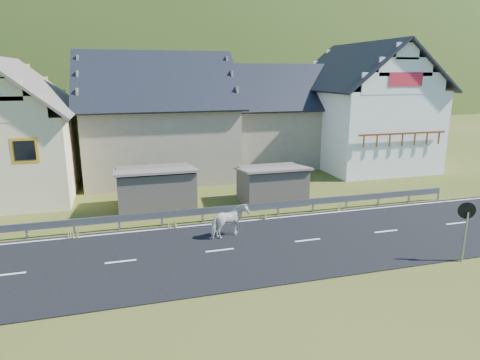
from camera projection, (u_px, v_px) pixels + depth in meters
name	position (u px, v px, depth m)	size (l,w,h in m)	color
ground	(220.00, 251.00, 17.87)	(160.00, 160.00, 0.00)	#3A4814
road	(220.00, 251.00, 17.86)	(60.00, 7.00, 0.04)	black
lane_markings	(220.00, 250.00, 17.86)	(60.00, 6.60, 0.01)	silver
guardrail	(202.00, 212.00, 21.16)	(28.10, 0.09, 0.75)	#93969B
shed_left	(156.00, 190.00, 23.12)	(4.30, 3.30, 2.40)	#60564B
shed_right	(272.00, 185.00, 24.42)	(3.80, 2.90, 2.20)	#60564B
house_cream	(8.00, 123.00, 25.32)	(7.80, 9.80, 8.30)	#FAEAAF
house_stone_a	(157.00, 110.00, 30.45)	(10.80, 9.80, 8.90)	gray
house_stone_b	(278.00, 110.00, 35.08)	(9.80, 8.80, 8.10)	gray
house_white	(363.00, 101.00, 33.68)	(8.80, 10.80, 9.70)	white
mountain	(139.00, 135.00, 191.90)	(440.00, 280.00, 260.00)	#213A15
horse	(229.00, 221.00, 19.16)	(1.75, 0.80, 1.48)	silver
traffic_mirror	(466.00, 218.00, 16.53)	(0.65, 0.30, 2.42)	#93969B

